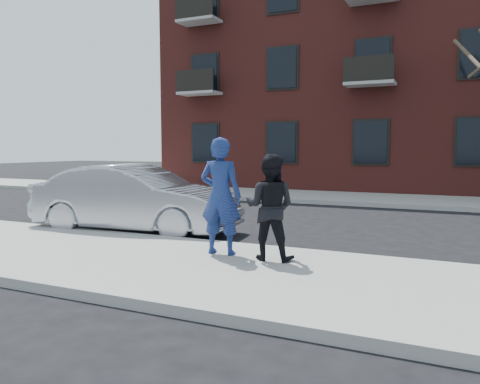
% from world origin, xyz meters
% --- Properties ---
extents(ground, '(100.00, 100.00, 0.00)m').
position_xyz_m(ground, '(0.00, 0.00, 0.00)').
color(ground, black).
rests_on(ground, ground).
extents(near_sidewalk, '(50.00, 3.50, 0.15)m').
position_xyz_m(near_sidewalk, '(0.00, -0.25, 0.07)').
color(near_sidewalk, gray).
rests_on(near_sidewalk, ground).
extents(near_curb, '(50.00, 0.10, 0.15)m').
position_xyz_m(near_curb, '(0.00, 1.55, 0.07)').
color(near_curb, '#999691').
rests_on(near_curb, ground).
extents(far_sidewalk, '(50.00, 3.50, 0.15)m').
position_xyz_m(far_sidewalk, '(0.00, 11.25, 0.07)').
color(far_sidewalk, gray).
rests_on(far_sidewalk, ground).
extents(far_curb, '(50.00, 0.10, 0.15)m').
position_xyz_m(far_curb, '(0.00, 9.45, 0.07)').
color(far_curb, '#999691').
rests_on(far_curb, ground).
extents(apartment_building, '(24.30, 10.30, 12.30)m').
position_xyz_m(apartment_building, '(2.00, 18.00, 6.16)').
color(apartment_building, maroon).
rests_on(apartment_building, ground).
extents(silver_sedan, '(4.93, 2.14, 1.58)m').
position_xyz_m(silver_sedan, '(-3.48, 2.30, 0.79)').
color(silver_sedan, '#999BA3').
rests_on(silver_sedan, ground).
extents(man_hoodie, '(0.77, 0.55, 2.00)m').
position_xyz_m(man_hoodie, '(-0.40, 0.60, 1.15)').
color(man_hoodie, navy).
rests_on(man_hoodie, near_sidewalk).
extents(man_peacoat, '(0.89, 0.72, 1.72)m').
position_xyz_m(man_peacoat, '(0.51, 0.58, 1.01)').
color(man_peacoat, black).
rests_on(man_peacoat, near_sidewalk).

